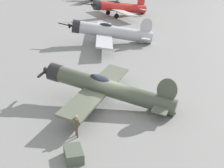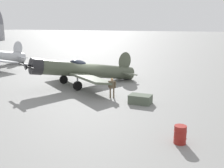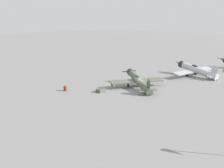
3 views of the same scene
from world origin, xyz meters
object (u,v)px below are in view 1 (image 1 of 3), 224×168
at_px(airplane_far_line, 118,7).
at_px(ground_crew_mechanic, 76,124).
at_px(equipment_crate, 74,154).
at_px(airplane_foreground, 106,88).
at_px(airplane_mid_apron, 109,32).

distance_m(airplane_far_line, ground_crew_mechanic, 39.76).
bearing_deg(equipment_crate, airplane_far_line, -108.36).
bearing_deg(airplane_foreground, airplane_mid_apron, -70.92).
bearing_deg(airplane_foreground, ground_crew_mechanic, 88.97).
distance_m(airplane_foreground, equipment_crate, 7.65).
relative_size(airplane_far_line, ground_crew_mechanic, 8.27).
bearing_deg(ground_crew_mechanic, airplane_foreground, 47.28).
xyz_separation_m(airplane_far_line, equipment_crate, (13.31, 40.12, -1.16)).
xyz_separation_m(airplane_far_line, ground_crew_mechanic, (12.76, 37.65, -0.54)).
height_order(airplane_mid_apron, equipment_crate, airplane_mid_apron).
distance_m(airplane_far_line, equipment_crate, 42.28).
xyz_separation_m(airplane_mid_apron, airplane_far_line, (-5.49, -16.40, -0.01)).
distance_m(ground_crew_mechanic, equipment_crate, 2.60).
bearing_deg(airplane_far_line, airplane_foreground, 61.58).
height_order(airplane_far_line, ground_crew_mechanic, airplane_far_line).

